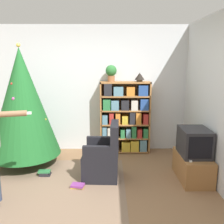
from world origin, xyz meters
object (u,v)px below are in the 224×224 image
object	(u,v)px
television	(194,142)
armchair	(103,159)
bookshelf	(125,119)
table_lamp	(140,77)
christmas_tree	(22,103)
potted_plant	(111,72)

from	to	relation	value
television	armchair	bearing A→B (deg)	177.23
bookshelf	table_lamp	world-z (taller)	table_lamp
christmas_tree	armchair	xyz separation A→B (m)	(1.43, -0.51, -0.84)
potted_plant	table_lamp	world-z (taller)	potted_plant
potted_plant	table_lamp	size ratio (longest dim) A/B	1.64
bookshelf	potted_plant	bearing A→B (deg)	177.87
television	table_lamp	world-z (taller)	table_lamp
christmas_tree	potted_plant	world-z (taller)	christmas_tree
potted_plant	armchair	bearing A→B (deg)	-96.52
television	christmas_tree	distance (m)	2.98
christmas_tree	armchair	world-z (taller)	christmas_tree
bookshelf	christmas_tree	size ratio (longest dim) A/B	0.68
bookshelf	christmas_tree	xyz separation A→B (m)	(-1.85, -0.67, 0.45)
television	armchair	size ratio (longest dim) A/B	0.60
bookshelf	christmas_tree	world-z (taller)	christmas_tree
television	armchair	distance (m)	1.48
television	potted_plant	xyz separation A→B (m)	(-1.31, 1.26, 1.04)
christmas_tree	table_lamp	size ratio (longest dim) A/B	10.90
bookshelf	armchair	distance (m)	1.31
christmas_tree	television	bearing A→B (deg)	-11.43
christmas_tree	potted_plant	size ratio (longest dim) A/B	6.63
bookshelf	christmas_tree	distance (m)	2.02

